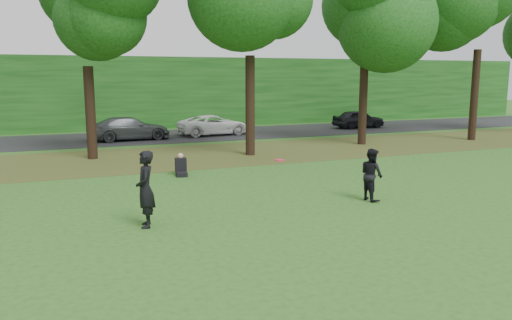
{
  "coord_description": "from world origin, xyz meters",
  "views": [
    {
      "loc": [
        -4.4,
        -9.44,
        3.73
      ],
      "look_at": [
        0.89,
        3.79,
        1.3
      ],
      "focal_mm": 35.0,
      "sensor_mm": 36.0,
      "label": 1
    }
  ],
  "objects": [
    {
      "name": "parked_cars",
      "position": [
        -2.99,
        19.87,
        0.69
      ],
      "size": [
        39.7,
        3.71,
        1.52
      ],
      "color": "black",
      "rests_on": "street"
    },
    {
      "name": "player_left",
      "position": [
        -2.48,
        2.7,
        0.96
      ],
      "size": [
        0.55,
        0.76,
        1.91
      ],
      "primitive_type": "imported",
      "rotation": [
        0.0,
        0.0,
        -1.71
      ],
      "color": "black",
      "rests_on": "ground"
    },
    {
      "name": "street",
      "position": [
        0.0,
        21.0,
        0.01
      ],
      "size": [
        70.0,
        7.0,
        0.02
      ],
      "primitive_type": "cube",
      "color": "black",
      "rests_on": "ground"
    },
    {
      "name": "player_right",
      "position": [
        4.27,
        2.89,
        0.79
      ],
      "size": [
        0.62,
        0.78,
        1.58
      ],
      "primitive_type": "imported",
      "rotation": [
        0.0,
        0.0,
        1.6
      ],
      "color": "black",
      "rests_on": "ground"
    },
    {
      "name": "leaf_litter",
      "position": [
        0.0,
        13.0,
        0.01
      ],
      "size": [
        60.0,
        7.0,
        0.01
      ],
      "primitive_type": "cube",
      "color": "#463C19",
      "rests_on": "ground"
    },
    {
      "name": "far_hedge",
      "position": [
        0.0,
        27.0,
        2.5
      ],
      "size": [
        70.0,
        3.0,
        5.0
      ],
      "primitive_type": "cube",
      "color": "#133E11",
      "rests_on": "ground"
    },
    {
      "name": "frisbee",
      "position": [
        1.02,
        2.45,
        1.51
      ],
      "size": [
        0.36,
        0.35,
        0.06
      ],
      "color": "#FA1546",
      "rests_on": "ground"
    },
    {
      "name": "ground",
      "position": [
        0.0,
        0.0,
        0.0
      ],
      "size": [
        120.0,
        120.0,
        0.0
      ],
      "primitive_type": "plane",
      "color": "#27551A",
      "rests_on": "ground"
    },
    {
      "name": "seated_person",
      "position": [
        -0.17,
        8.77,
        0.31
      ],
      "size": [
        0.5,
        0.78,
        0.83
      ],
      "rotation": [
        0.0,
        0.0,
        -0.13
      ],
      "color": "black",
      "rests_on": "ground"
    }
  ]
}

